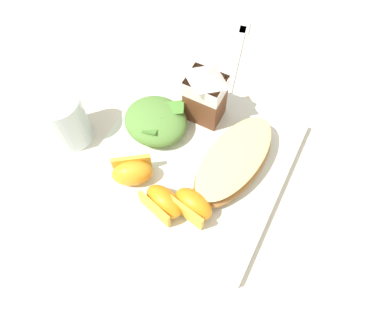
% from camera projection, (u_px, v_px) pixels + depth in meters
% --- Properties ---
extents(ground, '(3.00, 3.00, 0.00)m').
position_uv_depth(ground, '(192.00, 164.00, 0.61)').
color(ground, beige).
extents(white_plate, '(0.28, 0.28, 0.02)m').
position_uv_depth(white_plate, '(192.00, 161.00, 0.61)').
color(white_plate, white).
rests_on(white_plate, ground).
extents(cheesy_pizza_bread, '(0.11, 0.18, 0.04)m').
position_uv_depth(cheesy_pizza_bread, '(234.00, 161.00, 0.58)').
color(cheesy_pizza_bread, '#A87038').
rests_on(cheesy_pizza_bread, white_plate).
extents(green_salad_pile, '(0.10, 0.09, 0.05)m').
position_uv_depth(green_salad_pile, '(156.00, 121.00, 0.61)').
color(green_salad_pile, '#5B8E3D').
rests_on(green_salad_pile, white_plate).
extents(milk_carton, '(0.06, 0.05, 0.11)m').
position_uv_depth(milk_carton, '(205.00, 92.00, 0.58)').
color(milk_carton, brown).
rests_on(milk_carton, white_plate).
extents(orange_wedge_front, '(0.07, 0.06, 0.04)m').
position_uv_depth(orange_wedge_front, '(132.00, 172.00, 0.57)').
color(orange_wedge_front, orange).
rests_on(orange_wedge_front, white_plate).
extents(orange_wedge_middle, '(0.07, 0.05, 0.04)m').
position_uv_depth(orange_wedge_middle, '(162.00, 202.00, 0.55)').
color(orange_wedge_middle, orange).
rests_on(orange_wedge_middle, white_plate).
extents(orange_wedge_rear, '(0.07, 0.05, 0.04)m').
position_uv_depth(orange_wedge_rear, '(193.00, 205.00, 0.54)').
color(orange_wedge_rear, orange).
rests_on(orange_wedge_rear, white_plate).
extents(metal_fork, '(0.06, 0.19, 0.01)m').
position_uv_depth(metal_fork, '(238.00, 49.00, 0.72)').
color(metal_fork, silver).
rests_on(metal_fork, ground).
extents(drinking_clear_cup, '(0.07, 0.07, 0.10)m').
position_uv_depth(drinking_clear_cup, '(65.00, 119.00, 0.59)').
color(drinking_clear_cup, silver).
rests_on(drinking_clear_cup, ground).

